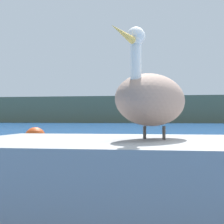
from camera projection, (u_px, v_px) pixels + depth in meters
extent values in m
cube|color=#5B664C|center=(172.00, 110.00, 71.04)|extent=(140.00, 11.91, 5.23)
cube|color=#979797|center=(152.00, 178.00, 3.16)|extent=(3.44, 2.11, 0.70)
ellipsoid|color=gray|center=(152.00, 100.00, 3.17)|extent=(0.84, 1.20, 0.47)
cylinder|color=white|center=(136.00, 66.00, 2.83)|extent=(0.09, 0.09, 0.39)
sphere|color=white|center=(136.00, 36.00, 2.84)|extent=(0.15, 0.15, 0.15)
cone|color=gold|center=(122.00, 33.00, 2.60)|extent=(0.17, 0.38, 0.09)
cylinder|color=#4C4742|center=(164.00, 133.00, 3.17)|extent=(0.03, 0.03, 0.12)
cylinder|color=#4C4742|center=(145.00, 132.00, 3.25)|extent=(0.03, 0.03, 0.12)
sphere|color=#E54C19|center=(35.00, 138.00, 10.25)|extent=(0.63, 0.63, 0.63)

